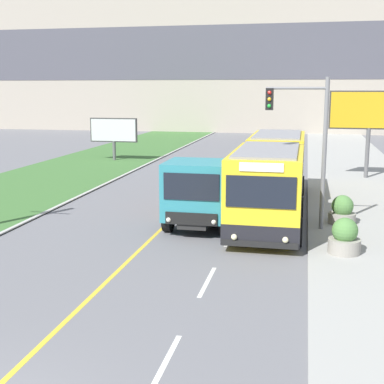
# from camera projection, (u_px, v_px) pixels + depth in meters

# --- Properties ---
(lane_marking_centre) EXTENTS (2.88, 140.00, 0.01)m
(lane_marking_centre) POSITION_uv_depth(u_px,v_px,m) (48.00, 358.00, 10.68)
(lane_marking_centre) COLOR gold
(lane_marking_centre) RESTS_ON ground_plane
(apartment_block_background) EXTENTS (80.00, 8.04, 18.01)m
(apartment_block_background) POSITION_uv_depth(u_px,v_px,m) (265.00, 58.00, 65.86)
(apartment_block_background) COLOR #A89E8E
(apartment_block_background) RESTS_ON ground_plane
(city_bus) EXTENTS (2.68, 12.75, 3.14)m
(city_bus) POSITION_uv_depth(u_px,v_px,m) (273.00, 176.00, 22.99)
(city_bus) COLOR yellow
(city_bus) RESTS_ON ground_plane
(dump_truck) EXTENTS (2.45, 6.34, 2.66)m
(dump_truck) POSITION_uv_depth(u_px,v_px,m) (202.00, 193.00, 20.68)
(dump_truck) COLOR black
(dump_truck) RESTS_ON ground_plane
(traffic_light_mast) EXTENTS (2.28, 0.32, 5.71)m
(traffic_light_mast) POSITION_uv_depth(u_px,v_px,m) (307.00, 134.00, 19.69)
(traffic_light_mast) COLOR slate
(traffic_light_mast) RESTS_ON ground_plane
(billboard_large) EXTENTS (4.60, 0.24, 5.17)m
(billboard_large) POSITION_uv_depth(u_px,v_px,m) (370.00, 113.00, 31.07)
(billboard_large) COLOR #59595B
(billboard_large) RESTS_ON ground_plane
(billboard_small) EXTENTS (3.60, 0.24, 3.15)m
(billboard_small) POSITION_uv_depth(u_px,v_px,m) (114.00, 131.00, 39.56)
(billboard_small) COLOR #59595B
(billboard_small) RESTS_ON ground_plane
(planter_round_near) EXTENTS (1.03, 1.03, 1.17)m
(planter_round_near) POSITION_uv_depth(u_px,v_px,m) (345.00, 238.00, 17.15)
(planter_round_near) COLOR gray
(planter_round_near) RESTS_ON sidewalk_right
(planter_round_second) EXTENTS (1.05, 1.05, 1.12)m
(planter_round_second) POSITION_uv_depth(u_px,v_px,m) (342.00, 211.00, 20.94)
(planter_round_second) COLOR gray
(planter_round_second) RESTS_ON sidewalk_right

